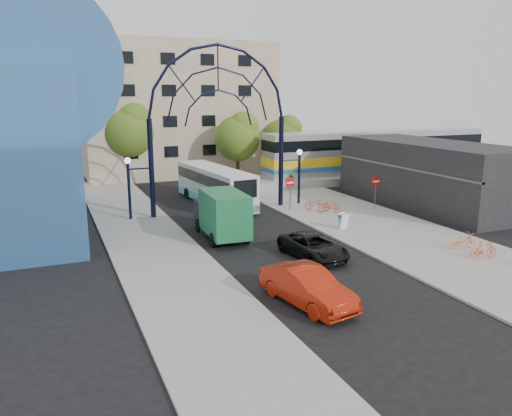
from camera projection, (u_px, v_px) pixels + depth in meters
name	position (u px, v px, depth m)	size (l,w,h in m)	color
ground	(312.00, 271.00, 24.76)	(120.00, 120.00, 0.00)	black
sidewalk_east	(392.00, 233.00, 31.38)	(8.00, 56.00, 0.12)	gray
plaza_west	(156.00, 252.00, 27.65)	(5.00, 50.00, 0.12)	gray
gateway_arch	(218.00, 95.00, 35.43)	(13.64, 0.44, 12.10)	black
stop_sign	(290.00, 186.00, 36.91)	(0.80, 0.07, 2.50)	slate
do_not_enter_sign	(376.00, 185.00, 37.48)	(0.76, 0.07, 2.48)	slate
street_name_sign	(291.00, 182.00, 37.58)	(0.70, 0.70, 2.80)	slate
sandwich_board	(343.00, 219.00, 32.09)	(0.55, 0.61, 0.99)	white
commercial_block_east	(429.00, 174.00, 39.27)	(6.00, 16.00, 5.00)	black
apartment_block	(175.00, 109.00, 55.36)	(20.00, 12.10, 14.00)	tan
train_platform	(377.00, 175.00, 52.03)	(32.00, 5.00, 0.80)	gray
train_car	(378.00, 151.00, 51.48)	(25.10, 3.05, 4.20)	#B7B7BC
tree_north_a	(239.00, 136.00, 49.34)	(4.48, 4.48, 7.00)	#382314
tree_north_b	(129.00, 129.00, 48.98)	(5.12, 5.12, 8.00)	#382314
tree_north_c	(284.00, 136.00, 53.50)	(4.16, 4.16, 6.50)	#382314
city_bus	(215.00, 185.00, 39.70)	(3.37, 10.86, 2.94)	silver
green_truck	(221.00, 214.00, 30.37)	(2.52, 5.96, 2.96)	black
black_suv	(313.00, 246.00, 26.70)	(2.11, 4.58, 1.27)	black
red_sedan	(307.00, 287.00, 20.66)	(1.67, 4.79, 1.58)	#A31D0A
bike_near_a	(315.00, 205.00, 37.02)	(0.64, 1.82, 0.96)	#EF3D2F
bike_near_b	(331.00, 206.00, 36.61)	(0.46, 1.63, 0.98)	orange
bike_far_a	(463.00, 241.00, 27.98)	(0.60, 1.72, 0.90)	#FD6632
bike_far_b	(484.00, 250.00, 26.31)	(0.43, 1.54, 0.92)	#DB512B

